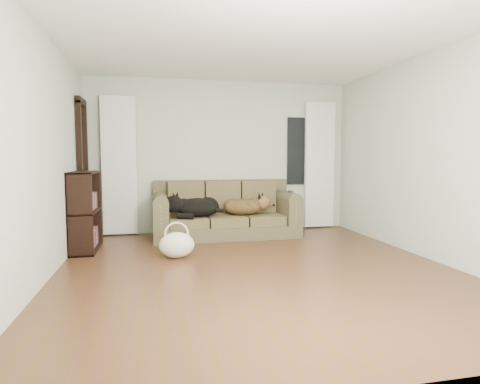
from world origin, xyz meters
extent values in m
plane|color=#452B14|center=(0.00, 0.00, 0.00)|extent=(5.00, 5.00, 0.00)
plane|color=white|center=(0.00, 0.00, 2.60)|extent=(5.00, 5.00, 0.00)
cube|color=#AABA9D|center=(0.00, 2.50, 1.30)|extent=(4.50, 0.04, 2.60)
cube|color=#AABA9D|center=(-2.25, 0.00, 1.30)|extent=(0.04, 5.00, 2.60)
cube|color=#AABA9D|center=(2.25, 0.00, 1.30)|extent=(0.04, 5.00, 2.60)
cube|color=white|center=(-1.70, 2.42, 1.15)|extent=(0.55, 0.08, 2.25)
cube|color=white|center=(1.80, 2.42, 1.15)|extent=(0.55, 0.08, 2.25)
cube|color=black|center=(1.45, 2.47, 1.40)|extent=(0.50, 0.03, 1.20)
cube|color=black|center=(-2.20, 2.05, 1.05)|extent=(0.07, 0.60, 2.10)
cube|color=#34321F|center=(-0.01, 1.97, 0.45)|extent=(2.32, 1.00, 0.95)
ellipsoid|color=black|center=(-0.53, 1.89, 0.48)|extent=(0.75, 0.54, 0.31)
ellipsoid|color=black|center=(0.30, 1.94, 0.49)|extent=(0.76, 0.65, 0.29)
cube|color=black|center=(1.04, 1.80, 0.73)|extent=(0.06, 0.17, 0.02)
ellipsoid|color=beige|center=(-0.88, 0.70, 0.16)|extent=(0.55, 0.49, 0.33)
cube|color=black|center=(-2.09, 1.40, 0.50)|extent=(0.41, 0.90, 1.09)
camera|label=1|loc=(-1.14, -4.41, 1.28)|focal=30.00mm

